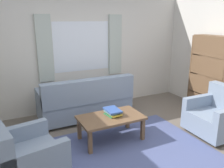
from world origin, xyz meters
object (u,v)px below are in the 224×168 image
(book_stack_on_table, at_px, (113,112))
(bookshelf, at_px, (210,79))
(coffee_table, at_px, (111,120))
(couch, at_px, (86,102))
(armchair_right, at_px, (217,116))
(armchair_left, at_px, (24,158))

(book_stack_on_table, height_order, bookshelf, bookshelf)
(book_stack_on_table, bearing_deg, bookshelf, 1.36)
(bookshelf, bearing_deg, coffee_table, 92.71)
(couch, distance_m, armchair_right, 2.57)
(armchair_right, distance_m, bookshelf, 1.09)
(armchair_left, distance_m, bookshelf, 4.01)
(armchair_right, bearing_deg, armchair_left, -91.76)
(coffee_table, bearing_deg, armchair_left, -161.84)
(couch, distance_m, bookshelf, 2.73)
(armchair_left, height_order, bookshelf, bookshelf)
(couch, bearing_deg, coffee_table, 93.58)
(coffee_table, xyz_separation_m, bookshelf, (2.46, 0.12, 0.41))
(armchair_right, height_order, book_stack_on_table, armchair_right)
(coffee_table, bearing_deg, bookshelf, 2.71)
(coffee_table, relative_size, book_stack_on_table, 3.15)
(book_stack_on_table, relative_size, bookshelf, 0.20)
(armchair_left, xyz_separation_m, bookshelf, (3.94, 0.60, 0.44))
(armchair_left, bearing_deg, bookshelf, -91.87)
(book_stack_on_table, distance_m, bookshelf, 2.41)
(armchair_right, bearing_deg, coffee_table, -108.56)
(armchair_right, bearing_deg, couch, -130.89)
(armchair_left, distance_m, armchair_right, 3.32)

